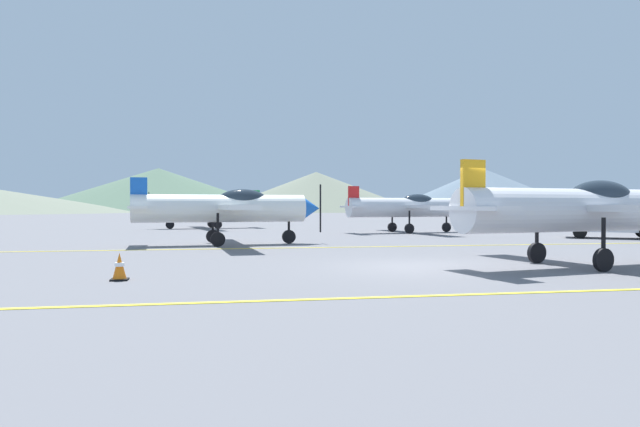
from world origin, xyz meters
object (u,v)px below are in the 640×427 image
Objects in this scene: airplane_back at (207,207)px; car_sedan at (612,221)px; airplane_far at (408,207)px; airplane_near at (583,208)px; airplane_mid at (228,207)px; traffic_cone_front at (119,267)px.

airplane_back reaches higher than car_sedan.
airplane_back is 25.29m from car_sedan.
airplane_far is at bearing 136.66° from car_sedan.
airplane_near and airplane_mid have the same top height.
car_sedan is at bearing 3.43° from airplane_mid.
airplane_far is (10.74, 8.50, 0.00)m from airplane_mid.
airplane_far is at bearing -36.59° from airplane_back.
airplane_near is at bearing -130.38° from car_sedan.
traffic_cone_front is at bearing -150.38° from car_sedan.
airplane_far is (1.81, 18.72, 0.00)m from airplane_near.
airplane_near is 14.89m from car_sedan.
airplane_near reaches higher than car_sedan.
traffic_cone_front is at bearing -93.33° from airplane_back.
airplane_mid is 15.32× the size of traffic_cone_front.
airplane_back is at bearing 143.41° from airplane_far.
car_sedan is at bearing 29.62° from traffic_cone_front.
airplane_mid is at bearing -86.85° from airplane_back.
airplane_far reaches higher than traffic_cone_front.
airplane_mid is 13.70m from airplane_far.
car_sedan is (18.57, 1.11, -0.68)m from airplane_mid.
airplane_near is 29.12m from airplane_back.
airplane_back is (-9.88, 27.40, 0.00)m from airplane_near.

